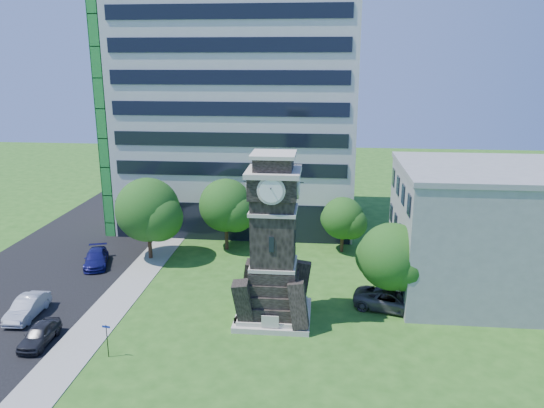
# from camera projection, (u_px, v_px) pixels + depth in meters

# --- Properties ---
(ground) EXTENTS (160.00, 160.00, 0.00)m
(ground) POSITION_uv_depth(u_px,v_px,m) (228.00, 328.00, 37.33)
(ground) COLOR #275718
(ground) RESTS_ON ground
(sidewalk) EXTENTS (3.00, 70.00, 0.06)m
(sidewalk) POSITION_uv_depth(u_px,v_px,m) (124.00, 292.00, 43.02)
(sidewalk) COLOR gray
(sidewalk) RESTS_ON ground
(street) EXTENTS (14.00, 80.00, 0.02)m
(street) POSITION_uv_depth(u_px,v_px,m) (25.00, 288.00, 43.83)
(street) COLOR black
(street) RESTS_ON ground
(clock_tower) EXTENTS (5.40, 5.40, 12.22)m
(clock_tower) POSITION_uv_depth(u_px,v_px,m) (273.00, 250.00, 37.56)
(clock_tower) COLOR beige
(clock_tower) RESTS_ON ground
(office_tall) EXTENTS (26.20, 15.11, 28.60)m
(office_tall) POSITION_uv_depth(u_px,v_px,m) (239.00, 97.00, 58.64)
(office_tall) COLOR silver
(office_tall) RESTS_ON ground
(office_low) EXTENTS (15.20, 12.20, 10.40)m
(office_low) POSITION_uv_depth(u_px,v_px,m) (495.00, 231.00, 41.73)
(office_low) COLOR #929597
(office_low) RESTS_ON ground
(car_street_south) EXTENTS (1.69, 3.97, 1.34)m
(car_street_south) POSITION_uv_depth(u_px,v_px,m) (40.00, 334.00, 35.20)
(car_street_south) COLOR #222328
(car_street_south) RESTS_ON ground
(car_street_mid) EXTENTS (1.72, 4.55, 1.48)m
(car_street_mid) POSITION_uv_depth(u_px,v_px,m) (27.00, 307.00, 38.84)
(car_street_mid) COLOR #B3B5BB
(car_street_mid) RESTS_ON ground
(car_street_north) EXTENTS (3.33, 5.15, 1.39)m
(car_street_north) POSITION_uv_depth(u_px,v_px,m) (96.00, 258.00, 48.49)
(car_street_north) COLOR #131356
(car_street_north) RESTS_ON ground
(car_east_lot) EXTENTS (6.12, 3.95, 1.57)m
(car_east_lot) POSITION_uv_depth(u_px,v_px,m) (392.00, 300.00, 39.96)
(car_east_lot) COLOR #45454A
(car_east_lot) RESTS_ON ground
(park_bench) EXTENTS (2.07, 0.55, 1.07)m
(park_bench) POSITION_uv_depth(u_px,v_px,m) (250.00, 320.00, 37.33)
(park_bench) COLOR black
(park_bench) RESTS_ON ground
(street_sign) EXTENTS (0.54, 0.05, 2.26)m
(street_sign) POSITION_uv_depth(u_px,v_px,m) (107.00, 337.00, 33.39)
(street_sign) COLOR black
(street_sign) RESTS_ON ground
(tree_nw) EXTENTS (6.56, 5.96, 7.80)m
(tree_nw) POSITION_uv_depth(u_px,v_px,m) (149.00, 212.00, 49.18)
(tree_nw) COLOR #332114
(tree_nw) RESTS_ON ground
(tree_nc) EXTENTS (5.74, 5.22, 7.15)m
(tree_nc) POSITION_uv_depth(u_px,v_px,m) (227.00, 207.00, 51.68)
(tree_nc) COLOR #332114
(tree_nc) RESTS_ON ground
(tree_ne) EXTENTS (4.53, 4.12, 5.49)m
(tree_ne) POSITION_uv_depth(u_px,v_px,m) (343.00, 220.00, 51.32)
(tree_ne) COLOR #332114
(tree_ne) RESTS_ON ground
(tree_east) EXTENTS (5.54, 5.03, 6.73)m
(tree_east) POSITION_uv_depth(u_px,v_px,m) (393.00, 259.00, 39.24)
(tree_east) COLOR #332114
(tree_east) RESTS_ON ground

